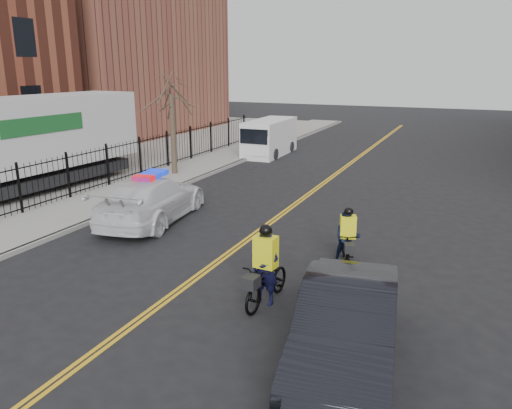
{
  "coord_description": "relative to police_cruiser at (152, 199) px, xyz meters",
  "views": [
    {
      "loc": [
        6.55,
        -11.62,
        5.6
      ],
      "look_at": [
        0.38,
        2.39,
        1.3
      ],
      "focal_mm": 35.0,
      "sensor_mm": 36.0,
      "label": 1
    }
  ],
  "objects": [
    {
      "name": "police_cruiser",
      "position": [
        0.0,
        0.0,
        0.0
      ],
      "size": [
        3.15,
        6.0,
        1.82
      ],
      "rotation": [
        0.0,
        0.0,
        3.29
      ],
      "color": "white",
      "rests_on": "ground"
    },
    {
      "name": "center_line_right",
      "position": [
        4.17,
        4.95,
        -0.83
      ],
      "size": [
        0.1,
        60.0,
        0.01
      ],
      "primitive_type": "cube",
      "color": "gold",
      "rests_on": "ground"
    },
    {
      "name": "dark_sedan",
      "position": [
        8.81,
        -6.3,
        0.0
      ],
      "size": [
        2.47,
        5.28,
        1.67
      ],
      "primitive_type": "imported",
      "rotation": [
        0.0,
        0.0,
        0.14
      ],
      "color": "black",
      "rests_on": "ground"
    },
    {
      "name": "curb",
      "position": [
        -1.91,
        4.95,
        -0.76
      ],
      "size": [
        0.2,
        60.0,
        0.15
      ],
      "primitive_type": "cube",
      "color": "gray",
      "rests_on": "ground"
    },
    {
      "name": "cyclist_near",
      "position": [
        6.39,
        -4.46,
        -0.14
      ],
      "size": [
        0.88,
        2.1,
        2.01
      ],
      "rotation": [
        0.0,
        0.0,
        -0.08
      ],
      "color": "black",
      "rests_on": "ground"
    },
    {
      "name": "sidewalk",
      "position": [
        -3.41,
        4.95,
        -0.76
      ],
      "size": [
        3.0,
        60.0,
        0.15
      ],
      "primitive_type": "cube",
      "color": "gray",
      "rests_on": "ground"
    },
    {
      "name": "street_tree",
      "position": [
        -3.51,
        6.95,
        2.7
      ],
      "size": [
        3.2,
        3.2,
        4.8
      ],
      "color": "#372C20",
      "rests_on": "sidewalk"
    },
    {
      "name": "center_line_left",
      "position": [
        4.01,
        4.95,
        -0.83
      ],
      "size": [
        0.1,
        60.0,
        0.01
      ],
      "primitive_type": "cube",
      "color": "gold",
      "rests_on": "ground"
    },
    {
      "name": "lot_pad",
      "position": [
        -13.91,
        4.95,
        -0.83
      ],
      "size": [
        18.0,
        60.0,
        0.02
      ],
      "primitive_type": "cube",
      "color": "gray",
      "rests_on": "ground"
    },
    {
      "name": "cargo_van",
      "position": [
        -1.41,
        14.73,
        0.25
      ],
      "size": [
        2.17,
        5.37,
        2.23
      ],
      "rotation": [
        0.0,
        0.0,
        0.02
      ],
      "color": "white",
      "rests_on": "ground"
    },
    {
      "name": "cyclist_far",
      "position": [
        7.59,
        -1.21,
        -0.16
      ],
      "size": [
        1.02,
        1.75,
        1.71
      ],
      "rotation": [
        0.0,
        0.0,
        0.34
      ],
      "color": "black",
      "rests_on": "ground"
    },
    {
      "name": "warehouse_far",
      "position": [
        -18.91,
        20.95,
        6.16
      ],
      "size": [
        14.0,
        18.0,
        14.0
      ],
      "primitive_type": "cube",
      "color": "brown",
      "rests_on": "ground"
    },
    {
      "name": "iron_fence",
      "position": [
        -4.91,
        4.95,
        0.16
      ],
      "size": [
        0.12,
        28.0,
        2.0
      ],
      "primitive_type": null,
      "color": "black",
      "rests_on": "ground"
    },
    {
      "name": "semi_trailer",
      "position": [
        -7.6,
        0.14,
        1.58
      ],
      "size": [
        3.68,
        13.8,
        4.25
      ],
      "rotation": [
        0.0,
        0.0,
        -0.07
      ],
      "color": "silver",
      "rests_on": "ground"
    },
    {
      "name": "ground",
      "position": [
        4.09,
        -3.05,
        -0.84
      ],
      "size": [
        120.0,
        120.0,
        0.0
      ],
      "primitive_type": "plane",
      "color": "black",
      "rests_on": "ground"
    }
  ]
}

